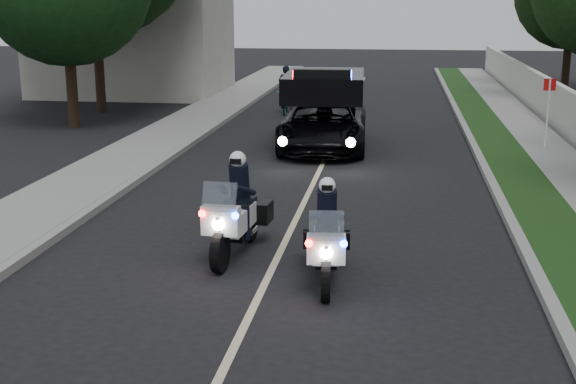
# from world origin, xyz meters

# --- Properties ---
(ground) EXTENTS (120.00, 120.00, 0.00)m
(ground) POSITION_xyz_m (0.00, 0.00, 0.00)
(ground) COLOR black
(ground) RESTS_ON ground
(curb_right) EXTENTS (0.20, 60.00, 0.15)m
(curb_right) POSITION_xyz_m (4.10, 10.00, 0.07)
(curb_right) COLOR gray
(curb_right) RESTS_ON ground
(grass_verge) EXTENTS (1.20, 60.00, 0.16)m
(grass_verge) POSITION_xyz_m (4.80, 10.00, 0.08)
(grass_verge) COLOR #193814
(grass_verge) RESTS_ON ground
(curb_left) EXTENTS (0.20, 60.00, 0.15)m
(curb_left) POSITION_xyz_m (-4.10, 10.00, 0.07)
(curb_left) COLOR gray
(curb_left) RESTS_ON ground
(sidewalk_left) EXTENTS (2.00, 60.00, 0.16)m
(sidewalk_left) POSITION_xyz_m (-5.20, 10.00, 0.08)
(sidewalk_left) COLOR gray
(sidewalk_left) RESTS_ON ground
(building_far) EXTENTS (8.00, 6.00, 7.00)m
(building_far) POSITION_xyz_m (-10.00, 26.00, 3.50)
(building_far) COLOR #A8A396
(building_far) RESTS_ON ground
(lane_marking) EXTENTS (0.12, 50.00, 0.01)m
(lane_marking) POSITION_xyz_m (0.00, 10.00, 0.00)
(lane_marking) COLOR #BFB78C
(lane_marking) RESTS_ON ground
(police_moto_left) EXTENTS (0.90, 2.12, 1.76)m
(police_moto_left) POSITION_xyz_m (-0.71, 4.22, 0.00)
(police_moto_left) COLOR white
(police_moto_left) RESTS_ON ground
(police_moto_right) EXTENTS (0.82, 1.94, 1.60)m
(police_moto_right) POSITION_xyz_m (0.91, 3.20, 0.00)
(police_moto_right) COLOR silver
(police_moto_right) RESTS_ON ground
(police_suv) EXTENTS (2.62, 5.28, 2.52)m
(police_suv) POSITION_xyz_m (-0.20, 13.94, 0.00)
(police_suv) COLOR black
(police_suv) RESTS_ON ground
(bicycle) EXTENTS (0.72, 1.74, 0.89)m
(bicycle) POSITION_xyz_m (-2.28, 20.73, 0.00)
(bicycle) COLOR black
(bicycle) RESTS_ON ground
(cyclist) EXTENTS (0.61, 0.44, 1.60)m
(cyclist) POSITION_xyz_m (-2.28, 20.73, 0.00)
(cyclist) COLOR black
(cyclist) RESTS_ON ground
(sign_post) EXTENTS (0.35, 0.35, 2.15)m
(sign_post) POSITION_xyz_m (6.00, 14.10, 0.00)
(sign_post) COLOR #9F250B
(sign_post) RESTS_ON ground
(tree_right_e) EXTENTS (6.84, 6.84, 8.78)m
(tree_right_e) POSITION_xyz_m (9.65, 30.09, 0.00)
(tree_right_e) COLOR black
(tree_right_e) RESTS_ON ground
(tree_left_near) EXTENTS (6.54, 6.54, 9.41)m
(tree_left_near) POSITION_xyz_m (-8.87, 16.55, 0.00)
(tree_left_near) COLOR #123612
(tree_left_near) RESTS_ON ground
(tree_left_far) EXTENTS (9.21, 9.21, 12.80)m
(tree_left_far) POSITION_xyz_m (-9.33, 20.17, 0.00)
(tree_left_far) COLOR black
(tree_left_far) RESTS_ON ground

